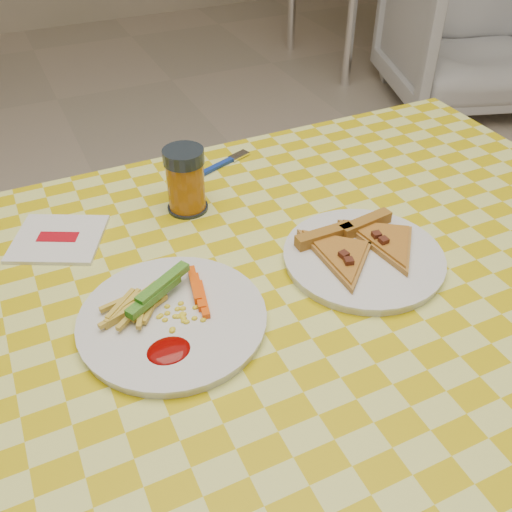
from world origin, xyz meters
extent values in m
cylinder|color=white|center=(0.54, 0.34, 0.35)|extent=(0.06, 0.06, 0.71)
cube|color=brown|center=(0.00, 0.00, 0.73)|extent=(1.20, 0.80, 0.04)
cylinder|color=white|center=(1.56, 2.16, 0.35)|extent=(0.06, 0.06, 0.71)
cylinder|color=white|center=(2.44, 2.16, 0.35)|extent=(0.06, 0.06, 0.71)
cylinder|color=silver|center=(-0.15, 0.00, 0.76)|extent=(0.29, 0.29, 0.01)
cylinder|color=silver|center=(0.15, 0.00, 0.76)|extent=(0.26, 0.26, 0.01)
cube|color=#175C0E|center=(-0.16, 0.03, 0.79)|extent=(0.10, 0.07, 0.02)
cube|color=#F9520B|center=(-0.11, 0.02, 0.78)|extent=(0.06, 0.08, 0.01)
ellipsoid|color=#750402|center=(-0.18, -0.06, 0.77)|extent=(0.06, 0.05, 0.01)
cube|color=olive|center=(0.11, 0.05, 0.78)|extent=(0.09, 0.02, 0.02)
cube|color=olive|center=(0.18, 0.05, 0.78)|extent=(0.10, 0.03, 0.02)
cylinder|color=black|center=(-0.04, 0.25, 0.76)|extent=(0.07, 0.07, 0.01)
cylinder|color=#945110|center=(-0.04, 0.25, 0.80)|extent=(0.06, 0.06, 0.09)
cylinder|color=black|center=(-0.04, 0.25, 0.86)|extent=(0.07, 0.07, 0.02)
cube|color=silver|center=(-0.26, 0.25, 0.76)|extent=(0.18, 0.17, 0.01)
cube|color=#AD0916|center=(-0.26, 0.25, 0.76)|extent=(0.07, 0.05, 0.00)
cube|color=navy|center=(0.05, 0.35, 0.76)|extent=(0.09, 0.05, 0.01)
cube|color=white|center=(0.11, 0.37, 0.76)|extent=(0.05, 0.03, 0.00)
imported|color=brown|center=(2.00, 1.70, 0.41)|extent=(0.98, 0.95, 0.81)
camera|label=1|loc=(-0.28, -0.54, 1.30)|focal=40.00mm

